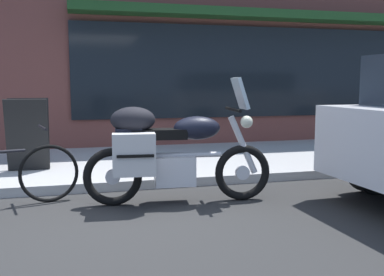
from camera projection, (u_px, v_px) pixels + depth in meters
ground_plane at (113, 218)px, 4.35m from camera, size 80.00×80.00×0.00m
touring_motorcycle at (168, 150)px, 4.77m from camera, size 2.09×0.62×1.40m
sandwich_board_sign at (28, 134)px, 6.06m from camera, size 0.55×0.42×1.00m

